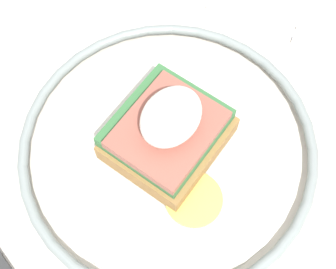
{
  "coord_description": "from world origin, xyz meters",
  "views": [
    {
      "loc": [
        0.12,
        0.13,
        1.17
      ],
      "look_at": [
        -0.02,
        0.03,
        0.79
      ],
      "focal_mm": 50.0,
      "sensor_mm": 36.0,
      "label": 1
    }
  ],
  "objects": [
    {
      "name": "dining_table",
      "position": [
        0.0,
        0.0,
        0.63
      ],
      "size": [
        0.84,
        0.84,
        0.75
      ],
      "color": "beige",
      "rests_on": "ground_plane"
    },
    {
      "name": "fork",
      "position": [
        -0.21,
        0.04,
        0.76
      ],
      "size": [
        0.04,
        0.14,
        0.0
      ],
      "color": "silver",
      "rests_on": "dining_table"
    },
    {
      "name": "plate",
      "position": [
        -0.02,
        0.03,
        0.76
      ],
      "size": [
        0.28,
        0.28,
        0.02
      ],
      "color": "silver",
      "rests_on": "dining_table"
    },
    {
      "name": "sandwich",
      "position": [
        -0.02,
        0.03,
        0.8
      ],
      "size": [
        0.11,
        0.12,
        0.08
      ],
      "color": "#9E703D",
      "rests_on": "plate"
    }
  ]
}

